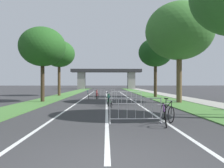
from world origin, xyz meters
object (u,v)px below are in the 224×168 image
object	(u,v)px
bicycle_blue_2	(109,101)
bicycle_red_1	(97,96)
bicycle_black_0	(167,112)
tree_left_oak_mid	(43,47)
bicycle_green_5	(109,101)
tree_right_pine_far	(179,31)
crowd_barrier_second	(126,99)
crowd_barrier_third	(104,94)
bicycle_teal_4	(88,95)
tree_left_pine_near	(59,54)
bicycle_purple_3	(165,116)
crowd_barrier_nearest	(136,111)
tree_right_oak_near	(155,53)

from	to	relation	value
bicycle_blue_2	bicycle_red_1	bearing A→B (deg)	96.51
bicycle_black_0	bicycle_red_1	bearing A→B (deg)	-79.53
tree_left_oak_mid	bicycle_green_5	distance (m)	8.33
tree_right_pine_far	tree_left_oak_mid	bearing A→B (deg)	174.36
crowd_barrier_second	bicycle_black_0	distance (m)	6.40
crowd_barrier_third	bicycle_green_5	size ratio (longest dim) A/B	1.34
crowd_barrier_second	bicycle_teal_4	distance (m)	8.03
tree_right_pine_far	crowd_barrier_second	world-z (taller)	tree_right_pine_far
tree_left_pine_near	bicycle_purple_3	xyz separation A→B (m)	(8.43, -20.06, -5.09)
tree_left_pine_near	bicycle_purple_3	size ratio (longest dim) A/B	4.32
tree_left_pine_near	bicycle_purple_3	world-z (taller)	tree_left_pine_near
tree_right_pine_far	bicycle_red_1	xyz separation A→B (m)	(-7.04, 4.80, -5.62)
tree_left_pine_near	bicycle_purple_3	bearing A→B (deg)	-67.21
tree_left_pine_near	crowd_barrier_nearest	xyz separation A→B (m)	(7.33, -19.59, -4.91)
crowd_barrier_nearest	crowd_barrier_second	xyz separation A→B (m)	(0.24, 6.77, 0.00)
tree_left_oak_mid	crowd_barrier_second	size ratio (longest dim) A/B	2.98
tree_right_oak_near	bicycle_blue_2	size ratio (longest dim) A/B	4.00
bicycle_blue_2	bicycle_green_5	distance (m)	0.95
bicycle_black_0	bicycle_purple_3	bearing A→B (deg)	65.65
bicycle_green_5	tree_right_oak_near	bearing A→B (deg)	-129.65
bicycle_purple_3	bicycle_green_5	distance (m)	7.05
tree_left_oak_mid	tree_right_oak_near	world-z (taller)	tree_right_oak_near
bicycle_black_0	tree_left_oak_mid	bearing A→B (deg)	-54.59
tree_left_pine_near	bicycle_red_1	distance (m)	9.16
crowd_barrier_third	bicycle_green_5	xyz separation A→B (m)	(0.39, -7.28, -0.12)
bicycle_blue_2	bicycle_teal_4	bearing A→B (deg)	103.77
bicycle_black_0	bicycle_purple_3	size ratio (longest dim) A/B	1.01
crowd_barrier_second	tree_right_oak_near	bearing A→B (deg)	66.49
tree_left_oak_mid	bicycle_teal_4	size ratio (longest dim) A/B	3.69
bicycle_green_5	tree_right_pine_far	bearing A→B (deg)	-165.20
crowd_barrier_third	bicycle_teal_4	size ratio (longest dim) A/B	1.25
crowd_barrier_nearest	crowd_barrier_third	world-z (taller)	same
tree_left_pine_near	crowd_barrier_second	bearing A→B (deg)	-59.45
bicycle_purple_3	crowd_barrier_second	bearing A→B (deg)	-69.84
tree_right_pine_far	crowd_barrier_third	world-z (taller)	tree_right_pine_far
tree_right_oak_near	crowd_barrier_nearest	bearing A→B (deg)	-105.27
crowd_barrier_second	bicycle_black_0	size ratio (longest dim) A/B	1.31
crowd_barrier_nearest	bicycle_teal_4	distance (m)	14.41
tree_right_oak_near	bicycle_blue_2	bearing A→B (deg)	-120.29
tree_right_pine_far	bicycle_purple_3	xyz separation A→B (m)	(-3.77, -9.64, -5.63)
tree_left_pine_near	crowd_barrier_third	size ratio (longest dim) A/B	3.25
bicycle_red_1	bicycle_green_5	xyz separation A→B (m)	(1.14, -7.71, 0.04)
tree_left_pine_near	bicycle_black_0	distance (m)	21.63
crowd_barrier_second	bicycle_red_1	xyz separation A→B (m)	(-2.41, 7.20, -0.16)
crowd_barrier_nearest	bicycle_black_0	distance (m)	1.52
crowd_barrier_third	bicycle_blue_2	distance (m)	6.35
bicycle_blue_2	bicycle_purple_3	xyz separation A→B (m)	(2.09, -7.67, -0.02)
tree_right_oak_near	bicycle_green_5	xyz separation A→B (m)	(-5.59, -10.44, -4.85)
bicycle_teal_4	bicycle_green_5	xyz separation A→B (m)	(2.08, -7.81, 0.02)
tree_left_pine_near	bicycle_red_1	xyz separation A→B (m)	(5.16, -5.63, -5.07)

